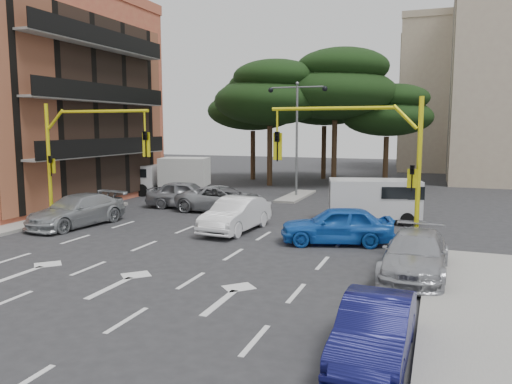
{
  "coord_description": "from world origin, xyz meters",
  "views": [
    {
      "loc": [
        9.33,
        -17.29,
        4.92
      ],
      "look_at": [
        0.62,
        6.25,
        1.6
      ],
      "focal_mm": 35.0,
      "sensor_mm": 36.0,
      "label": 1
    }
  ],
  "objects_px": {
    "signal_mast_right": "(370,154)",
    "street_lamp_center": "(297,119)",
    "car_white_hatch": "(236,215)",
    "car_silver_parked": "(415,254)",
    "car_silver_cross_a": "(223,199)",
    "car_silver_cross_b": "(187,194)",
    "car_silver_wagon": "(77,211)",
    "signal_mast_left": "(78,148)",
    "van_white": "(374,201)",
    "box_truck_a": "(171,176)",
    "car_blue_compact": "(337,225)",
    "car_navy_parked": "(375,329)"
  },
  "relations": [
    {
      "from": "signal_mast_right",
      "to": "street_lamp_center",
      "type": "xyz_separation_m",
      "value": [
        -6.8,
        14.01,
        1.54
      ]
    },
    {
      "from": "car_white_hatch",
      "to": "signal_mast_right",
      "type": "bearing_deg",
      "value": -14.03
    },
    {
      "from": "signal_mast_right",
      "to": "car_silver_parked",
      "type": "height_order",
      "value": "signal_mast_right"
    },
    {
      "from": "street_lamp_center",
      "to": "car_silver_cross_a",
      "type": "bearing_deg",
      "value": -107.71
    },
    {
      "from": "car_white_hatch",
      "to": "car_silver_cross_b",
      "type": "relative_size",
      "value": 0.99
    },
    {
      "from": "signal_mast_right",
      "to": "car_silver_wagon",
      "type": "xyz_separation_m",
      "value": [
        -14.27,
        0.47,
        -3.11
      ]
    },
    {
      "from": "car_silver_parked",
      "to": "car_silver_wagon",
      "type": "bearing_deg",
      "value": 171.62
    },
    {
      "from": "signal_mast_left",
      "to": "car_silver_wagon",
      "type": "relative_size",
      "value": 1.13
    },
    {
      "from": "car_silver_wagon",
      "to": "car_silver_cross_a",
      "type": "bearing_deg",
      "value": 58.55
    },
    {
      "from": "car_silver_cross_a",
      "to": "van_white",
      "type": "relative_size",
      "value": 1.19
    },
    {
      "from": "car_silver_parked",
      "to": "box_truck_a",
      "type": "xyz_separation_m",
      "value": [
        -17.44,
        14.44,
        0.62
      ]
    },
    {
      "from": "van_white",
      "to": "car_silver_wagon",
      "type": "bearing_deg",
      "value": -80.63
    },
    {
      "from": "car_blue_compact",
      "to": "car_white_hatch",
      "type": "bearing_deg",
      "value": -116.33
    },
    {
      "from": "car_white_hatch",
      "to": "car_navy_parked",
      "type": "relative_size",
      "value": 1.19
    },
    {
      "from": "car_silver_cross_b",
      "to": "car_navy_parked",
      "type": "distance_m",
      "value": 20.97
    },
    {
      "from": "car_blue_compact",
      "to": "car_navy_parked",
      "type": "relative_size",
      "value": 1.16
    },
    {
      "from": "car_blue_compact",
      "to": "van_white",
      "type": "relative_size",
      "value": 1.04
    },
    {
      "from": "car_silver_parked",
      "to": "car_silver_cross_a",
      "type": "bearing_deg",
      "value": 142.16
    },
    {
      "from": "car_silver_wagon",
      "to": "car_silver_parked",
      "type": "distance_m",
      "value": 16.42
    },
    {
      "from": "signal_mast_right",
      "to": "car_navy_parked",
      "type": "relative_size",
      "value": 1.49
    },
    {
      "from": "van_white",
      "to": "box_truck_a",
      "type": "distance_m",
      "value": 15.93
    },
    {
      "from": "car_navy_parked",
      "to": "car_silver_parked",
      "type": "distance_m",
      "value": 6.57
    },
    {
      "from": "car_blue_compact",
      "to": "signal_mast_right",
      "type": "bearing_deg",
      "value": 33.71
    },
    {
      "from": "signal_mast_right",
      "to": "car_blue_compact",
      "type": "distance_m",
      "value": 3.61
    },
    {
      "from": "signal_mast_left",
      "to": "car_blue_compact",
      "type": "xyz_separation_m",
      "value": [
        12.18,
        1.2,
        -3.09
      ]
    },
    {
      "from": "car_blue_compact",
      "to": "car_silver_parked",
      "type": "bearing_deg",
      "value": 26.14
    },
    {
      "from": "van_white",
      "to": "car_white_hatch",
      "type": "bearing_deg",
      "value": -66.88
    },
    {
      "from": "car_white_hatch",
      "to": "car_silver_cross_b",
      "type": "bearing_deg",
      "value": 139.8
    },
    {
      "from": "car_silver_cross_a",
      "to": "car_silver_parked",
      "type": "xyz_separation_m",
      "value": [
        11.03,
        -9.14,
        -0.02
      ]
    },
    {
      "from": "car_silver_parked",
      "to": "box_truck_a",
      "type": "bearing_deg",
      "value": 142.18
    },
    {
      "from": "street_lamp_center",
      "to": "car_blue_compact",
      "type": "distance_m",
      "value": 14.65
    },
    {
      "from": "signal_mast_left",
      "to": "street_lamp_center",
      "type": "height_order",
      "value": "street_lamp_center"
    },
    {
      "from": "street_lamp_center",
      "to": "box_truck_a",
      "type": "bearing_deg",
      "value": -167.11
    },
    {
      "from": "signal_mast_left",
      "to": "car_blue_compact",
      "type": "bearing_deg",
      "value": 5.61
    },
    {
      "from": "signal_mast_left",
      "to": "car_silver_parked",
      "type": "distance_m",
      "value": 16.01
    },
    {
      "from": "signal_mast_left",
      "to": "car_silver_parked",
      "type": "height_order",
      "value": "signal_mast_left"
    },
    {
      "from": "van_white",
      "to": "car_blue_compact",
      "type": "bearing_deg",
      "value": -23.66
    },
    {
      "from": "signal_mast_right",
      "to": "street_lamp_center",
      "type": "bearing_deg",
      "value": 115.91
    },
    {
      "from": "signal_mast_left",
      "to": "car_silver_wagon",
      "type": "height_order",
      "value": "signal_mast_left"
    },
    {
      "from": "car_white_hatch",
      "to": "car_silver_parked",
      "type": "relative_size",
      "value": 0.96
    },
    {
      "from": "signal_mast_right",
      "to": "box_truck_a",
      "type": "distance_m",
      "value": 19.8
    },
    {
      "from": "car_navy_parked",
      "to": "box_truck_a",
      "type": "height_order",
      "value": "box_truck_a"
    },
    {
      "from": "car_blue_compact",
      "to": "signal_mast_left",
      "type": "bearing_deg",
      "value": -100.79
    },
    {
      "from": "car_blue_compact",
      "to": "car_silver_parked",
      "type": "xyz_separation_m",
      "value": [
        3.33,
        -3.63,
        -0.07
      ]
    },
    {
      "from": "car_white_hatch",
      "to": "car_navy_parked",
      "type": "bearing_deg",
      "value": -50.96
    },
    {
      "from": "signal_mast_left",
      "to": "van_white",
      "type": "height_order",
      "value": "signal_mast_left"
    },
    {
      "from": "street_lamp_center",
      "to": "car_silver_cross_b",
      "type": "height_order",
      "value": "street_lamp_center"
    },
    {
      "from": "car_white_hatch",
      "to": "car_silver_cross_b",
      "type": "distance_m",
      "value": 7.54
    },
    {
      "from": "signal_mast_right",
      "to": "car_silver_cross_b",
      "type": "bearing_deg",
      "value": 148.23
    },
    {
      "from": "car_silver_cross_b",
      "to": "van_white",
      "type": "xyz_separation_m",
      "value": [
        11.23,
        -0.75,
        0.31
      ]
    }
  ]
}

